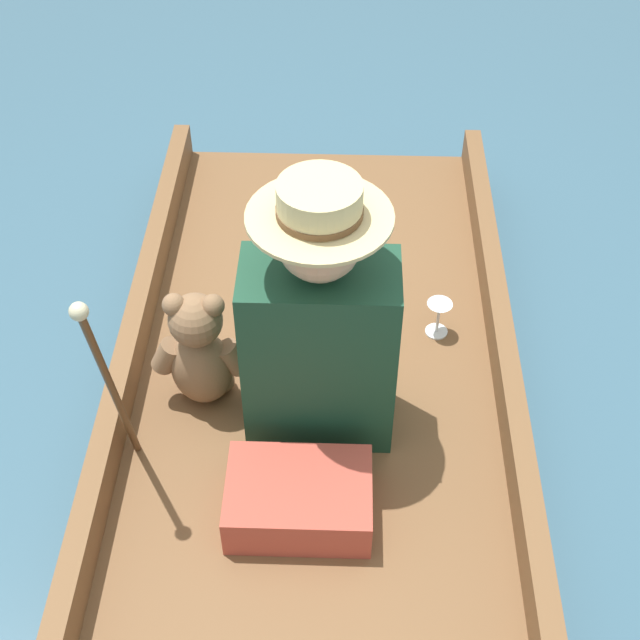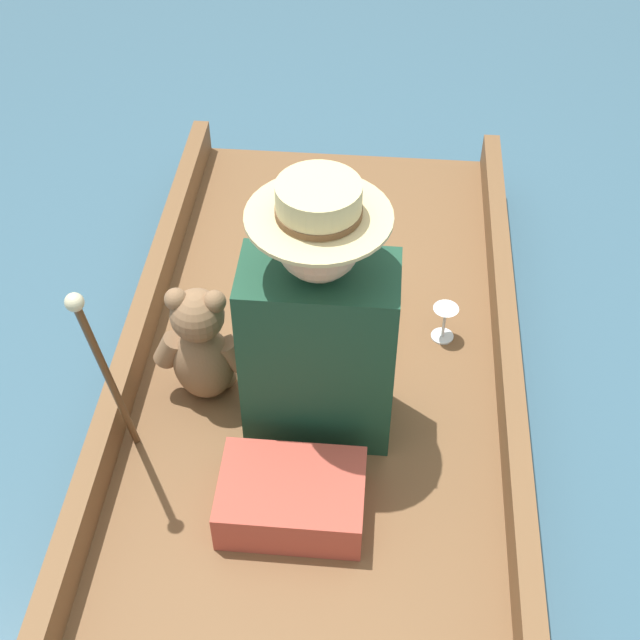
{
  "view_description": "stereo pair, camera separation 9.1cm",
  "coord_description": "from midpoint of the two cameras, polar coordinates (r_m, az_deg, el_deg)",
  "views": [
    {
      "loc": [
        0.07,
        -1.63,
        2.19
      ],
      "look_at": [
        0.02,
        0.04,
        0.52
      ],
      "focal_mm": 50.0,
      "sensor_mm": 36.0,
      "label": 1
    },
    {
      "loc": [
        0.16,
        -1.63,
        2.19
      ],
      "look_at": [
        0.02,
        0.04,
        0.52
      ],
      "focal_mm": 50.0,
      "sensor_mm": 36.0,
      "label": 2
    }
  ],
  "objects": [
    {
      "name": "walking_cane",
      "position": [
        2.23,
        -14.71,
        -3.34
      ],
      "size": [
        0.04,
        0.19,
        0.72
      ],
      "color": "brown",
      "rests_on": "punt_boat"
    },
    {
      "name": "teddy_bear",
      "position": [
        2.56,
        -8.69,
        -2.04
      ],
      "size": [
        0.29,
        0.17,
        0.42
      ],
      "color": "#846042",
      "rests_on": "punt_boat"
    },
    {
      "name": "punt_boat",
      "position": [
        2.66,
        -1.35,
        -7.2
      ],
      "size": [
        1.19,
        2.7,
        0.27
      ],
      "color": "brown",
      "rests_on": "ground_plane"
    },
    {
      "name": "wine_glass",
      "position": [
        2.8,
        6.71,
        0.55
      ],
      "size": [
        0.08,
        0.08,
        0.13
      ],
      "color": "silver",
      "rests_on": "punt_boat"
    },
    {
      "name": "seated_person",
      "position": [
        2.44,
        -1.04,
        -0.4
      ],
      "size": [
        0.41,
        0.76,
        0.84
      ],
      "rotation": [
        0.0,
        0.0,
        0.19
      ],
      "color": "white",
      "rests_on": "punt_boat"
    },
    {
      "name": "seat_cushion",
      "position": [
        2.38,
        -2.47,
        -11.39
      ],
      "size": [
        0.38,
        0.27,
        0.13
      ],
      "color": "#B24738",
      "rests_on": "punt_boat"
    },
    {
      "name": "ground_plane",
      "position": [
        2.73,
        -1.32,
        -8.25
      ],
      "size": [
        16.0,
        16.0,
        0.0
      ],
      "primitive_type": "plane",
      "color": "#385B70"
    }
  ]
}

